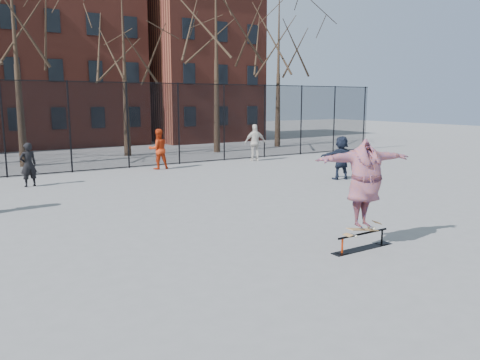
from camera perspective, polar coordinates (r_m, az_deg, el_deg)
ground at (r=10.70m, az=3.78°, el=-7.49°), size 100.00×100.00×0.00m
skate_rail at (r=10.48m, az=14.73°, el=-7.37°), size 1.63×0.25×0.36m
skateboard at (r=10.39m, az=14.72°, el=-5.97°), size 0.86×0.21×0.10m
skater at (r=10.18m, az=14.96°, el=-0.62°), size 2.38×1.07×1.87m
bystander_black at (r=18.86m, az=-24.40°, el=1.71°), size 0.66×0.49×1.63m
bystander_red at (r=21.90m, az=-9.93°, el=3.73°), size 0.96×0.77×1.86m
bystander_white at (r=24.57m, az=1.86°, el=4.58°), size 1.21×0.76×1.92m
bystander_navy at (r=19.22m, az=12.23°, el=2.68°), size 1.71×1.03×1.76m
fence at (r=22.12m, az=-16.54°, el=6.46°), size 34.03×0.07×4.00m
tree_row at (r=26.39m, az=-20.25°, el=18.30°), size 33.66×7.46×10.67m
rowhouses at (r=35.03m, az=-21.70°, el=13.81°), size 29.00×7.00×13.00m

